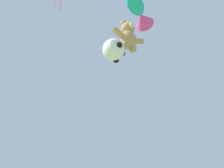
# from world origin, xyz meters

# --- Properties ---
(teddy_bear_kite) EXTENTS (1.74, 0.76, 1.76)m
(teddy_bear_kite) POSITION_xyz_m (-0.45, 2.88, 9.37)
(teddy_bear_kite) COLOR tan
(soccer_ball_kite) EXTENTS (1.08, 1.08, 1.00)m
(soccer_ball_kite) POSITION_xyz_m (-1.22, 2.94, 8.21)
(soccer_ball_kite) COLOR white
(fish_kite_teal) EXTENTS (2.42, 2.03, 1.05)m
(fish_kite_teal) POSITION_xyz_m (0.45, 3.02, 11.68)
(fish_kite_teal) COLOR #19ADB2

